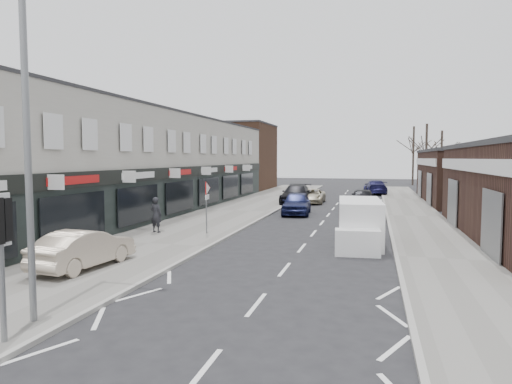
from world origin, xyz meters
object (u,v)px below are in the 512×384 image
Objects in this scene: warning_sign at (207,192)px; parked_car_left_c at (312,196)px; parked_car_left_a at (297,203)px; parked_car_right_a at (371,209)px; pedestrian at (156,215)px; street_lamp at (33,128)px; parked_car_left_b at (296,194)px; sedan_on_pavement at (84,249)px; parked_car_right_c at (375,187)px; parked_car_right_b at (363,198)px; white_van at (360,224)px.

parked_car_left_c is at bearing 80.70° from warning_sign.
parked_car_left_a is 5.22m from parked_car_right_a.
parked_car_left_c is at bearing 85.13° from parked_car_left_a.
warning_sign is 0.60× the size of parked_car_left_c.
pedestrian is (-2.64, -0.40, -1.17)m from warning_sign.
parked_car_left_b is at bearing 87.84° from street_lamp.
parked_car_right_c is (9.94, 37.50, -0.02)m from sedan_on_pavement.
pedestrian is at bearing -123.53° from parked_car_left_a.
pedestrian is 19.31m from parked_car_left_c.
parked_car_right_b is (-0.69, 6.75, 0.14)m from parked_car_right_a.
parked_car_right_a is 6.79m from parked_car_right_b.
pedestrian is 0.32× the size of parked_car_left_b.
sedan_on_pavement is 0.77× the size of parked_car_right_c.
parked_car_right_a is (6.29, -8.28, -0.18)m from parked_car_left_b.
parked_car_left_c is 0.84× the size of parked_car_right_c.
warning_sign reaches higher than parked_car_right_a.
parked_car_right_b is at bearing -107.74° from pedestrian.
parked_car_right_a is (0.48, 9.32, -0.32)m from white_van.
parked_car_left_c is at bearing 85.69° from street_lamp.
parked_car_right_a is at bearing -54.06° from parked_car_left_b.
parked_car_left_b reaches higher than parked_car_left_a.
parked_car_left_a is 0.87× the size of parked_car_right_c.
street_lamp is 13.04m from warning_sign.
parked_car_right_a reaches higher than parked_car_left_c.
sedan_on_pavement is 0.89× the size of parked_car_right_b.
white_van is at bearing 82.67° from parked_car_right_c.
pedestrian is at bearing 174.72° from white_van.
parked_car_right_b is (6.73, 28.27, -3.84)m from street_lamp.
parked_car_right_c is at bearing 74.21° from warning_sign.
parked_car_left_b reaches higher than sedan_on_pavement.
parked_car_left_b is at bearing -91.64° from sedan_on_pavement.
parked_car_right_c reaches higher than parked_car_left_c.
parked_car_left_b is 1.26× the size of parked_car_left_c.
sedan_on_pavement reaches higher than parked_car_left_c.
parked_car_right_b reaches higher than parked_car_right_a.
parked_car_right_c is at bearing -90.39° from parked_car_right_a.
white_van is 0.95× the size of parked_car_left_b.
warning_sign is at bearing -111.60° from parked_car_left_a.
pedestrian reaches higher than sedan_on_pavement.
white_van is 30.17m from parked_car_right_c.
parked_car_right_c is at bearing 60.98° from parked_car_left_b.
sedan_on_pavement is at bearing -145.44° from white_van.
street_lamp is 4.38× the size of pedestrian.
parked_car_left_c is at bearing 99.74° from white_van.
parked_car_right_c reaches higher than parked_car_right_a.
warning_sign is 18.38m from parked_car_left_c.
white_van reaches higher than sedan_on_pavement.
parked_car_left_a is 20.44m from parked_car_right_c.
sedan_on_pavement is at bearing 69.31° from parked_car_right_c.
parked_car_right_b is (7.36, 15.47, -1.42)m from warning_sign.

